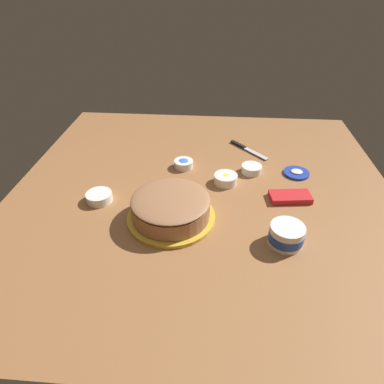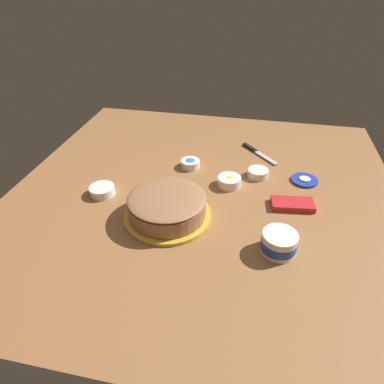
# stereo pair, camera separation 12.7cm
# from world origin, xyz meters

# --- Properties ---
(ground_plane) EXTENTS (1.54, 1.54, 0.00)m
(ground_plane) POSITION_xyz_m (0.00, 0.00, 0.00)
(ground_plane) COLOR #936038
(frosted_cake) EXTENTS (0.32, 0.32, 0.10)m
(frosted_cake) POSITION_xyz_m (0.10, 0.19, 0.05)
(frosted_cake) COLOR gold
(frosted_cake) RESTS_ON ground_plane
(frosting_tub) EXTENTS (0.11, 0.11, 0.07)m
(frosting_tub) POSITION_xyz_m (-0.29, 0.28, 0.04)
(frosting_tub) COLOR white
(frosting_tub) RESTS_ON ground_plane
(frosting_tub_lid) EXTENTS (0.11, 0.11, 0.02)m
(frosting_tub_lid) POSITION_xyz_m (-0.40, -0.16, 0.01)
(frosting_tub_lid) COLOR #233DAD
(frosting_tub_lid) RESTS_ON ground_plane
(spreading_knife) EXTENTS (0.17, 0.19, 0.01)m
(spreading_knife) POSITION_xyz_m (-0.19, -0.37, 0.01)
(spreading_knife) COLOR silver
(spreading_knife) RESTS_ON ground_plane
(sprinkle_bowl_yellow) EXTENTS (0.10, 0.10, 0.04)m
(sprinkle_bowl_yellow) POSITION_xyz_m (-0.09, -0.06, 0.02)
(sprinkle_bowl_yellow) COLOR white
(sprinkle_bowl_yellow) RESTS_ON ground_plane
(sprinkle_bowl_green) EXTENTS (0.10, 0.10, 0.03)m
(sprinkle_bowl_green) POSITION_xyz_m (0.39, 0.10, 0.02)
(sprinkle_bowl_green) COLOR white
(sprinkle_bowl_green) RESTS_ON ground_plane
(sprinkle_bowl_blue) EXTENTS (0.08, 0.08, 0.04)m
(sprinkle_bowl_blue) POSITION_xyz_m (0.09, -0.17, 0.02)
(sprinkle_bowl_blue) COLOR white
(sprinkle_bowl_blue) RESTS_ON ground_plane
(sprinkle_bowl_rainbow) EXTENTS (0.09, 0.09, 0.03)m
(sprinkle_bowl_rainbow) POSITION_xyz_m (-0.21, -0.16, 0.02)
(sprinkle_bowl_rainbow) COLOR white
(sprinkle_bowl_rainbow) RESTS_ON ground_plane
(candy_box_lower) EXTENTS (0.17, 0.09, 0.02)m
(candy_box_lower) POSITION_xyz_m (-0.34, 0.03, 0.01)
(candy_box_lower) COLOR red
(candy_box_lower) RESTS_ON ground_plane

